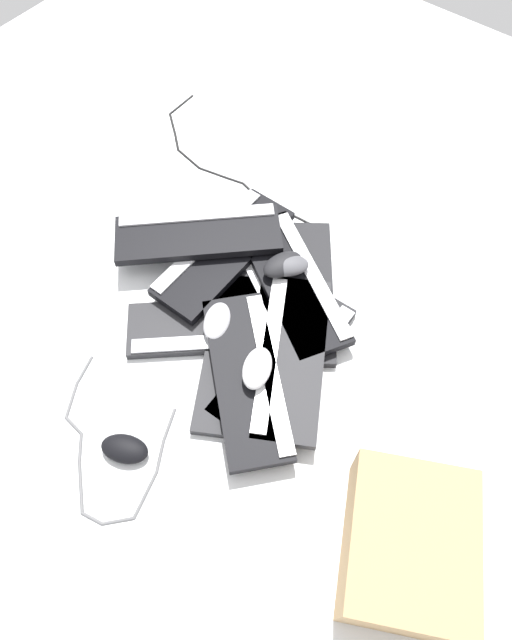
# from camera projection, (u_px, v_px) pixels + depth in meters

# --- Properties ---
(ground_plane) EXTENTS (3.20, 3.20, 0.00)m
(ground_plane) POSITION_uv_depth(u_px,v_px,m) (261.00, 361.00, 1.41)
(ground_plane) COLOR white
(keyboard_0) EXTENTS (0.17, 0.45, 0.03)m
(keyboard_0) POSITION_uv_depth(u_px,v_px,m) (285.00, 360.00, 1.40)
(keyboard_0) COLOR black
(keyboard_0) RESTS_ON ground
(keyboard_1) EXTENTS (0.38, 0.44, 0.03)m
(keyboard_1) POSITION_uv_depth(u_px,v_px,m) (303.00, 290.00, 1.51)
(keyboard_1) COLOR black
(keyboard_1) RESTS_ON ground
(keyboard_2) EXTENTS (0.46, 0.35, 0.03)m
(keyboard_2) POSITION_uv_depth(u_px,v_px,m) (233.00, 276.00, 1.53)
(keyboard_2) COLOR black
(keyboard_2) RESTS_ON ground
(keyboard_3) EXTENTS (0.43, 0.40, 0.03)m
(keyboard_3) POSITION_uv_depth(u_px,v_px,m) (216.00, 326.00, 1.45)
(keyboard_3) COLOR #232326
(keyboard_3) RESTS_ON ground
(keyboard_4) EXTENTS (0.35, 0.45, 0.03)m
(keyboard_4) POSITION_uv_depth(u_px,v_px,m) (237.00, 352.00, 1.41)
(keyboard_4) COLOR #232326
(keyboard_4) RESTS_ON ground
(keyboard_5) EXTENTS (0.43, 0.40, 0.03)m
(keyboard_5) POSITION_uv_depth(u_px,v_px,m) (247.00, 376.00, 1.35)
(keyboard_5) COLOR black
(keyboard_5) RESTS_ON keyboard_4
(keyboard_6) EXTENTS (0.35, 0.46, 0.03)m
(keyboard_6) POSITION_uv_depth(u_px,v_px,m) (292.00, 356.00, 1.37)
(keyboard_6) COLOR #232326
(keyboard_6) RESTS_ON keyboard_0
(keyboard_7) EXTENTS (0.15, 0.44, 0.03)m
(keyboard_7) POSITION_uv_depth(u_px,v_px,m) (223.00, 252.00, 1.53)
(keyboard_7) COLOR black
(keyboard_7) RESTS_ON keyboard_2
(keyboard_8) EXTENTS (0.42, 0.41, 0.03)m
(keyboard_8) POSITION_uv_depth(u_px,v_px,m) (198.00, 234.00, 1.52)
(keyboard_8) COLOR black
(keyboard_8) RESTS_ON keyboard_7
(keyboard_9) EXTENTS (0.45, 0.35, 0.03)m
(keyboard_9) POSITION_uv_depth(u_px,v_px,m) (293.00, 282.00, 1.48)
(keyboard_9) COLOR black
(keyboard_9) RESTS_ON keyboard_1
(mouse_0) EXTENTS (0.10, 0.13, 0.04)m
(mouse_0) POSITION_uv_depth(u_px,v_px,m) (257.00, 368.00, 1.32)
(mouse_0) COLOR silver
(mouse_0) RESTS_ON keyboard_5
(mouse_1) EXTENTS (0.10, 0.13, 0.04)m
(mouse_1) POSITION_uv_depth(u_px,v_px,m) (283.00, 264.00, 1.47)
(mouse_1) COLOR black
(mouse_1) RESTS_ON keyboard_9
(mouse_2) EXTENTS (0.13, 0.12, 0.04)m
(mouse_2) POSITION_uv_depth(u_px,v_px,m) (287.00, 265.00, 1.46)
(mouse_2) COLOR #4C4C51
(mouse_2) RESTS_ON keyboard_9
(mouse_3) EXTENTS (0.13, 0.11, 0.04)m
(mouse_3) POSITION_uv_depth(u_px,v_px,m) (125.00, 449.00, 1.28)
(mouse_3) COLOR black
(mouse_3) RESTS_ON ground
(mouse_4) EXTENTS (0.11, 0.13, 0.04)m
(mouse_4) POSITION_uv_depth(u_px,v_px,m) (216.00, 322.00, 1.41)
(mouse_4) COLOR #B7B7BC
(mouse_4) RESTS_ON keyboard_3
(cable_0) EXTENTS (0.66, 0.26, 0.01)m
(cable_0) POSITION_uv_depth(u_px,v_px,m) (220.00, 164.00, 1.75)
(cable_0) COLOR black
(cable_0) RESTS_ON ground
(cable_1) EXTENTS (0.36, 0.31, 0.01)m
(cable_1) POSITION_uv_depth(u_px,v_px,m) (108.00, 452.00, 1.29)
(cable_1) COLOR #59595B
(cable_1) RESTS_ON ground
(cardboard_box) EXTENTS (0.36, 0.39, 0.15)m
(cardboard_box) POSITION_uv_depth(u_px,v_px,m) (408.00, 546.00, 1.13)
(cardboard_box) COLOR tan
(cardboard_box) RESTS_ON ground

